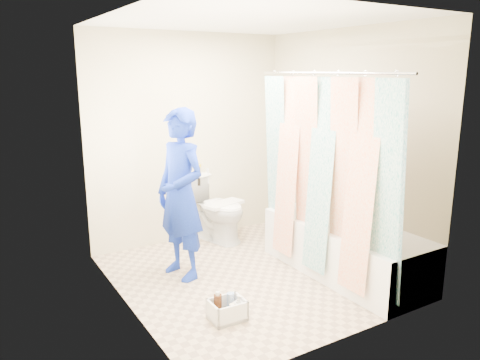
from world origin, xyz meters
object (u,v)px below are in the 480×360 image
cleaning_caddy (228,310)px  plumber (181,195)px  toilet (216,207)px  bathtub (344,247)px

cleaning_caddy → plumber: bearing=89.5°
toilet → plumber: 1.14m
bathtub → toilet: bearing=112.3°
plumber → cleaning_caddy: (-0.04, -0.97, -0.74)m
bathtub → cleaning_caddy: size_ratio=6.08×
bathtub → cleaning_caddy: bearing=-172.7°
bathtub → toilet: (-0.62, 1.51, 0.13)m
toilet → plumber: bearing=-152.5°
plumber → cleaning_caddy: bearing=-15.7°
bathtub → plumber: bearing=150.4°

